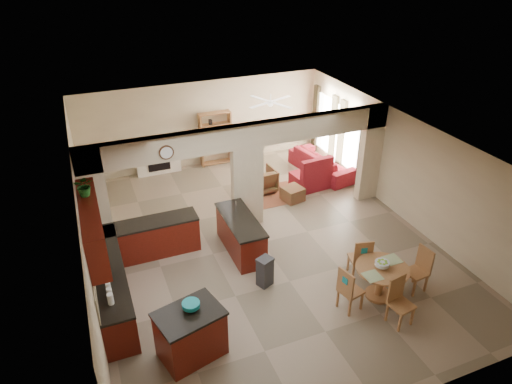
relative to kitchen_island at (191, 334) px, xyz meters
name	(u,v)px	position (x,y,z in m)	size (l,w,h in m)	color
floor	(262,242)	(2.53, 2.74, -0.50)	(10.00, 10.00, 0.00)	#84725C
ceiling	(263,139)	(2.53, 2.74, 2.30)	(10.00, 10.00, 0.00)	white
wall_back	(203,124)	(2.53, 7.74, 0.90)	(8.00, 8.00, 0.00)	beige
wall_front	(393,348)	(2.53, -2.26, 0.90)	(8.00, 8.00, 0.00)	beige
wall_left	(85,229)	(-1.47, 2.74, 0.90)	(10.00, 10.00, 0.00)	beige
wall_right	(402,166)	(6.53, 2.74, 0.90)	(10.00, 10.00, 0.00)	beige
partition_left_pier	(95,204)	(-1.17, 3.74, 0.90)	(0.60, 0.25, 2.80)	beige
partition_center_pier	(247,186)	(2.53, 3.74, 0.60)	(0.80, 0.25, 2.20)	beige
partition_right_pier	(370,153)	(6.23, 3.74, 0.90)	(0.60, 0.25, 2.80)	beige
partition_header	(247,136)	(2.53, 3.74, 2.00)	(8.00, 0.25, 0.60)	beige
kitchen_counter	(129,264)	(-0.73, 2.50, -0.04)	(2.52, 3.29, 1.48)	#401007
upper_cabinets	(92,226)	(-1.29, 1.94, 1.42)	(0.35, 2.40, 0.90)	#401007
peninsula	(241,235)	(1.93, 2.63, -0.04)	(0.70, 1.85, 0.91)	#401007
wall_clock	(166,153)	(0.53, 3.59, 1.95)	(0.34, 0.34, 0.03)	#53301B
rug	(272,195)	(3.73, 4.84, -0.50)	(1.60, 1.30, 0.01)	brown
fireplace	(157,156)	(0.93, 7.58, 0.11)	(1.60, 0.35, 1.20)	silver
shelving_unit	(216,139)	(2.88, 7.56, 0.40)	(1.00, 0.32, 1.80)	brown
window_a	(352,142)	(6.50, 5.04, 0.70)	(0.02, 0.90, 1.90)	white
window_b	(325,124)	(6.50, 6.74, 0.70)	(0.02, 0.90, 1.90)	white
glazed_door	(338,137)	(6.50, 5.89, 0.55)	(0.02, 0.70, 2.10)	white
drape_a_left	(362,149)	(6.46, 4.44, 0.70)	(0.10, 0.28, 2.30)	#3B1C17
drape_a_right	(341,135)	(6.46, 5.64, 0.70)	(0.10, 0.28, 2.30)	#3B1C17
drape_b_left	(333,130)	(6.46, 6.14, 0.70)	(0.10, 0.28, 2.30)	#3B1C17
drape_b_right	(315,118)	(6.46, 7.34, 0.70)	(0.10, 0.28, 2.30)	#3B1C17
ceiling_fan	(270,102)	(4.03, 5.74, 2.06)	(1.00, 1.00, 0.10)	white
kitchen_island	(191,334)	(0.00, 0.00, 0.00)	(1.32, 1.08, 1.00)	#401007
teal_bowl	(191,306)	(0.07, 0.08, 0.57)	(0.31, 0.31, 0.15)	#138088
trash_can	(265,273)	(1.98, 1.27, -0.18)	(0.30, 0.26, 0.64)	#2B2B2D
dining_table	(381,277)	(4.08, 0.02, 0.00)	(1.10, 1.10, 0.75)	brown
fruit_bowl	(382,264)	(4.07, 0.04, 0.33)	(0.30, 0.30, 0.16)	#72AC25
sofa	(322,163)	(5.83, 5.63, -0.15)	(0.95, 2.42, 0.71)	maroon
chaise	(310,180)	(5.06, 4.94, -0.29)	(1.06, 0.87, 0.42)	maroon
armchair	(262,180)	(3.56, 5.23, -0.14)	(0.77, 0.79, 0.72)	maroon
ottoman	(292,194)	(4.17, 4.38, -0.30)	(0.55, 0.55, 0.40)	maroon
plant	(84,186)	(-1.29, 2.37, 2.08)	(0.38, 0.33, 0.42)	#144C15
chair_north	(361,257)	(4.03, 0.70, 0.05)	(0.51, 0.51, 1.02)	brown
chair_east	(420,268)	(4.99, -0.08, 0.05)	(0.46, 0.46, 1.02)	brown
chair_south	(399,299)	(3.98, -0.70, 0.05)	(0.48, 0.48, 1.02)	brown
chair_west	(348,289)	(3.22, -0.08, 0.05)	(0.50, 0.50, 1.02)	brown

